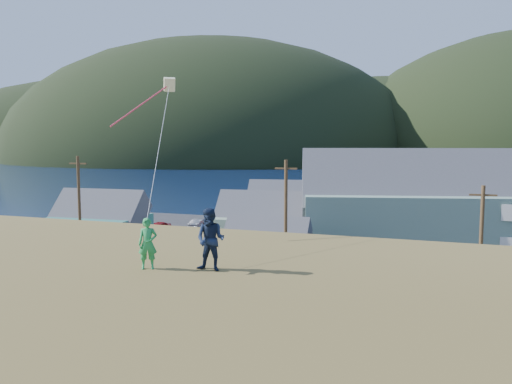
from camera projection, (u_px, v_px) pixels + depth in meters
ground at (280, 302)px, 33.99m from camera, size 900.00×900.00×0.00m
grass_strip at (272, 311)px, 32.10m from camera, size 110.00×8.00×0.10m
waterfront_lot at (327, 250)px, 50.00m from camera, size 72.00×36.00×0.12m
wharf at (316, 213)px, 73.55m from camera, size 26.00×14.00×0.90m
far_shore at (412, 157)px, 344.81m from camera, size 900.00×320.00×2.00m
far_hills at (474, 158)px, 285.62m from camera, size 760.00×265.00×143.00m
lodge at (489, 207)px, 47.28m from camera, size 36.61×17.94×12.41m
shed_teal at (99, 223)px, 50.42m from camera, size 9.69×7.11×7.40m
shed_palegreen_near at (265, 224)px, 50.10m from camera, size 10.39×7.06×7.20m
shed_white at (266, 247)px, 41.45m from camera, size 7.32×5.02×5.66m
shed_palegreen_far at (291, 207)px, 62.49m from camera, size 11.77×7.68×7.44m
utility_poles at (253, 229)px, 35.73m from camera, size 30.15×0.24×9.65m
parked_cars at (259, 231)px, 56.38m from camera, size 26.33×12.94×1.54m
kite_flyer_green at (148, 244)px, 14.37m from camera, size 0.64×0.56×1.48m
kite_flyer_navy at (211, 240)px, 14.15m from camera, size 0.87×0.68×1.79m
kite_rig at (165, 89)px, 20.54m from camera, size 1.99×3.52×8.34m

